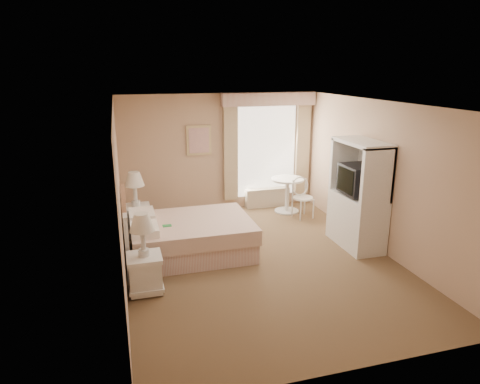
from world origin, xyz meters
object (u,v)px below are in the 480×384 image
object	(u,v)px
bed	(184,236)
cafe_chair	(302,194)
nightstand_near	(145,263)
nightstand_far	(137,212)
armoire	(358,203)
round_table	(287,190)

from	to	relation	value
bed	cafe_chair	world-z (taller)	bed
bed	nightstand_near	size ratio (longest dim) A/B	1.82
nightstand_near	cafe_chair	size ratio (longest dim) A/B	1.34
nightstand_near	nightstand_far	world-z (taller)	nightstand_far
armoire	round_table	bearing A→B (deg)	103.22
cafe_chair	armoire	world-z (taller)	armoire
round_table	nightstand_near	bearing A→B (deg)	-139.80
bed	round_table	size ratio (longest dim) A/B	2.77
armoire	nightstand_near	bearing A→B (deg)	-169.73
round_table	armoire	world-z (taller)	armoire
armoire	bed	bearing A→B (deg)	171.55
nightstand_far	cafe_chair	size ratio (longest dim) A/B	1.42
round_table	armoire	bearing A→B (deg)	-76.78
bed	armoire	distance (m)	3.00
bed	nightstand_far	size ratio (longest dim) A/B	1.73
armoire	cafe_chair	bearing A→B (deg)	100.68
bed	armoire	xyz separation A→B (m)	(2.94, -0.44, 0.44)
nightstand_far	cafe_chair	xyz separation A→B (m)	(3.34, 0.14, 0.04)
round_table	nightstand_far	bearing A→B (deg)	-170.67
nightstand_near	nightstand_far	size ratio (longest dim) A/B	0.95
nightstand_near	armoire	size ratio (longest dim) A/B	0.61
bed	round_table	distance (m)	2.94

